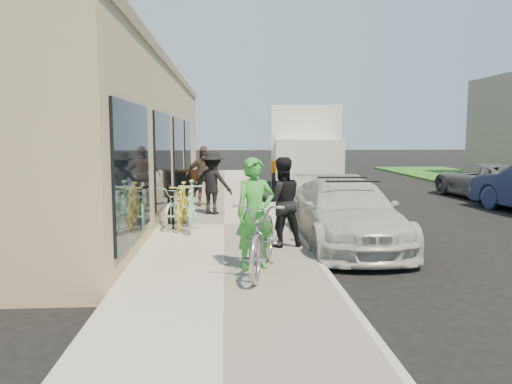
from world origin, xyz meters
name	(u,v)px	position (x,y,z in m)	size (l,w,h in m)	color
ground	(340,262)	(0.00, 0.00, 0.00)	(120.00, 120.00, 0.00)	black
sidewalk	(224,227)	(-2.00, 3.00, 0.07)	(3.00, 34.00, 0.15)	#A09D90
curb	(291,227)	(-0.45, 3.00, 0.07)	(0.12, 34.00, 0.13)	#A39D95
storefront	(122,136)	(-5.24, 7.99, 2.12)	(3.60, 20.00, 4.22)	tan
bike_rack	(171,202)	(-3.19, 2.80, 0.70)	(0.21, 0.64, 0.92)	black
sandwich_board	(187,183)	(-3.22, 7.94, 0.60)	(0.68, 0.68, 0.89)	black
sedan_white	(346,213)	(0.41, 1.34, 0.65)	(1.83, 4.46, 1.33)	#B9B9B5
sedan_silver	(322,199)	(0.57, 4.61, 0.49)	(1.16, 2.89, 0.98)	#A4A5AA
moving_truck	(304,154)	(1.04, 10.69, 1.42)	(3.07, 6.73, 3.21)	silver
far_car_gray	(486,181)	(6.90, 8.10, 0.61)	(2.02, 4.38, 1.22)	#5A5C5F
tandem_bike	(264,236)	(-1.40, -0.99, 0.69)	(0.72, 2.06, 1.08)	#A9A9AB
woman_rider	(255,213)	(-1.52, -0.80, 1.00)	(0.62, 0.41, 1.70)	green
man_standing	(281,202)	(-0.95, 0.69, 0.97)	(0.79, 0.62, 1.63)	black
cruiser_bike_a	(191,205)	(-2.71, 2.50, 0.67)	(0.49, 1.73, 1.04)	#92DAC8
cruiser_bike_b	(178,205)	(-3.02, 2.91, 0.60)	(0.60, 1.71, 0.90)	#92DAC8
cruiser_bike_c	(182,205)	(-2.92, 2.72, 0.64)	(0.46, 1.64, 0.98)	gold
bystander_a	(212,182)	(-2.30, 4.47, 0.96)	(1.05, 0.60, 1.63)	black
bystander_b	(203,176)	(-2.60, 5.99, 1.01)	(1.00, 0.42, 1.71)	brown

